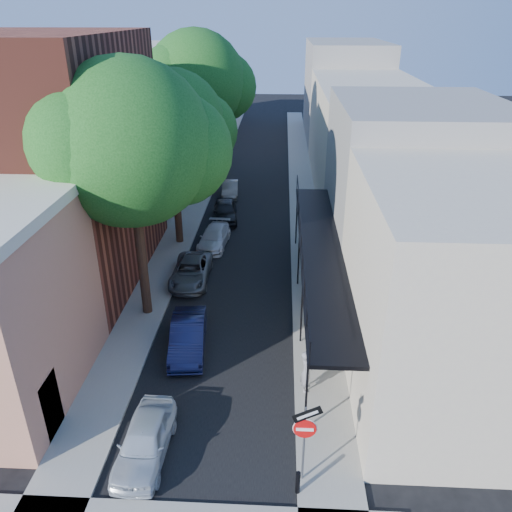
# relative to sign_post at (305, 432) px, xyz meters

# --- Properties ---
(ground) EXTENTS (160.00, 160.00, 0.00)m
(ground) POSITION_rel_sign_post_xyz_m (-3.16, -0.97, -2.04)
(ground) COLOR black
(ground) RESTS_ON ground
(road_surface) EXTENTS (6.00, 64.00, 0.01)m
(road_surface) POSITION_rel_sign_post_xyz_m (-3.16, 29.03, -2.03)
(road_surface) COLOR black
(road_surface) RESTS_ON ground
(sidewalk_left) EXTENTS (2.00, 64.00, 0.12)m
(sidewalk_left) POSITION_rel_sign_post_xyz_m (-7.16, 29.03, -1.98)
(sidewalk_left) COLOR gray
(sidewalk_left) RESTS_ON ground
(sidewalk_right) EXTENTS (2.00, 64.00, 0.12)m
(sidewalk_right) POSITION_rel_sign_post_xyz_m (0.84, 29.03, -1.98)
(sidewalk_right) COLOR gray
(sidewalk_right) RESTS_ON ground
(buildings_left) EXTENTS (10.10, 59.10, 12.00)m
(buildings_left) POSITION_rel_sign_post_xyz_m (-12.46, 27.79, 2.90)
(buildings_left) COLOR tan
(buildings_left) RESTS_ON ground
(buildings_right) EXTENTS (9.80, 55.00, 10.00)m
(buildings_right) POSITION_rel_sign_post_xyz_m (5.83, 28.51, 2.39)
(buildings_right) COLOR #C1B39F
(buildings_right) RESTS_ON ground
(sign_post) EXTENTS (0.89, 0.17, 2.99)m
(sign_post) POSITION_rel_sign_post_xyz_m (0.00, 0.00, 0.00)
(sign_post) COLOR #595B60
(sign_post) RESTS_ON ground
(bollard) EXTENTS (0.14, 0.14, 0.80)m
(bollard) POSITION_rel_sign_post_xyz_m (-0.16, -0.47, -1.52)
(bollard) COLOR black
(bollard) RESTS_ON sidewalk_right
(oak_near) EXTENTS (7.48, 6.80, 11.42)m
(oak_near) POSITION_rel_sign_post_xyz_m (-6.53, 9.29, 5.84)
(oak_near) COLOR #341E14
(oak_near) RESTS_ON ground
(oak_mid) EXTENTS (6.60, 6.00, 10.20)m
(oak_mid) POSITION_rel_sign_post_xyz_m (-6.58, 17.26, 5.02)
(oak_mid) COLOR #341E14
(oak_mid) RESTS_ON ground
(oak_far) EXTENTS (7.70, 7.00, 11.90)m
(oak_far) POSITION_rel_sign_post_xyz_m (-6.51, 26.30, 6.22)
(oak_far) COLOR #341E14
(oak_far) RESTS_ON ground
(parked_car_a) EXTENTS (1.56, 3.68, 1.24)m
(parked_car_a) POSITION_rel_sign_post_xyz_m (-4.95, 0.77, -1.42)
(parked_car_a) COLOR #B3BDC7
(parked_car_a) RESTS_ON ground
(parked_car_b) EXTENTS (1.78, 4.07, 1.30)m
(parked_car_b) POSITION_rel_sign_post_xyz_m (-4.56, 6.37, -1.39)
(parked_car_b) COLOR #13173C
(parked_car_b) RESTS_ON ground
(parked_car_c) EXTENTS (1.94, 4.13, 1.14)m
(parked_car_c) POSITION_rel_sign_post_xyz_m (-5.43, 12.26, -1.46)
(parked_car_c) COLOR slate
(parked_car_c) RESTS_ON ground
(parked_car_d) EXTENTS (1.87, 3.97, 1.12)m
(parked_car_d) POSITION_rel_sign_post_xyz_m (-4.78, 16.69, -1.48)
(parked_car_d) COLOR silver
(parked_car_d) RESTS_ON ground
(parked_car_e) EXTENTS (1.99, 4.04, 1.32)m
(parked_car_e) POSITION_rel_sign_post_xyz_m (-4.56, 20.87, -1.37)
(parked_car_e) COLOR black
(parked_car_e) RESTS_ON ground
(parked_car_f) EXTENTS (1.40, 3.47, 1.12)m
(parked_car_f) POSITION_rel_sign_post_xyz_m (-4.71, 25.82, -1.48)
(parked_car_f) COLOR slate
(parked_car_f) RESTS_ON ground
(pedestrian) EXTENTS (0.44, 0.64, 1.70)m
(pedestrian) POSITION_rel_sign_post_xyz_m (0.24, 3.98, -1.06)
(pedestrian) COLOR gray
(pedestrian) RESTS_ON sidewalk_right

